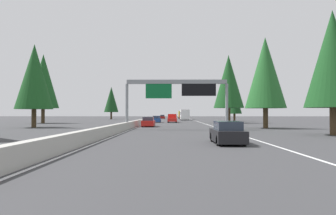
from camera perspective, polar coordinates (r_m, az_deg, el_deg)
The scene contains 20 objects.
ground_plane at distance 62.21m, azimuth -4.12°, elevation -2.92°, with size 320.00×320.00×0.00m, color #38383A.
median_barrier at distance 82.16m, azimuth -3.13°, elevation -2.16°, with size 180.00×0.56×0.90m, color #ADAAA3.
shoulder_stripe_right at distance 72.25m, azimuth 5.72°, elevation -2.66°, with size 160.00×0.16×0.01m, color silver.
shoulder_stripe_median at distance 72.16m, azimuth -3.24°, elevation -2.66°, with size 160.00×0.16×0.01m, color silver.
sign_gantry_overhead at distance 38.38m, azimuth 1.87°, elevation 3.24°, with size 0.50×12.68×6.13m.
sedan_mid_center at distance 20.73m, azimuth 10.81°, elevation -4.64°, with size 4.40×1.80×1.47m.
sedan_near_right at distance 46.55m, azimuth -3.61°, elevation -2.69°, with size 4.40×1.80×1.47m.
sedan_distant_b at distance 68.42m, azimuth -2.10°, elevation -2.18°, with size 4.40×1.80×1.47m.
bus_near_center at distance 94.33m, azimuth 3.05°, elevation -1.26°, with size 11.50×2.55×3.10m.
box_truck_far_center at distance 126.87m, azimuth 2.46°, elevation -1.27°, with size 8.50×2.40×2.95m.
pickup_far_right at distance 68.61m, azimuth 0.78°, elevation -1.99°, with size 5.60×2.00×1.86m.
minivan_mid_left at distance 115.31m, azimuth 2.58°, elevation -1.61°, with size 5.00×1.95×1.69m.
sedan_far_left at distance 114.91m, azimuth -1.03°, elevation -1.75°, with size 4.40×1.80×1.47m.
conifer_right_foreground at distance 32.28m, azimuth 27.96°, elevation 7.89°, with size 5.03×5.03×11.42m.
conifer_right_near at distance 43.81m, azimuth 17.40°, elevation 6.11°, with size 5.38×5.38×12.23m.
conifer_right_mid at distance 66.55m, azimuth 11.04°, elevation 4.70°, with size 6.28×6.28×14.27m.
conifer_right_far at distance 83.06m, azimuth 12.06°, elevation 1.20°, with size 3.83×3.83×8.70m.
conifer_left_near at distance 47.97m, azimuth -23.30°, elevation 5.21°, with size 5.19×5.19×11.80m.
conifer_left_mid at distance 68.15m, azimuth -21.89°, elevation 4.50°, with size 6.18×6.18×14.03m.
conifer_left_far at distance 108.74m, azimuth -10.35°, elevation 1.45°, with size 4.92×4.92×11.18m.
Camera 1 is at (-1.95, -5.32, 1.97)m, focal length 33.27 mm.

